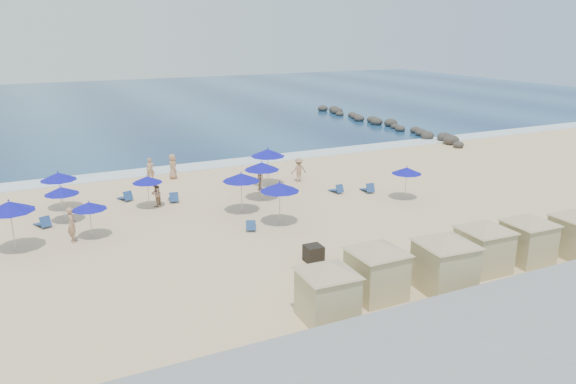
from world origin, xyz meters
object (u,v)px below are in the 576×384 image
Objects in this scene: umbrella_7 at (268,153)px; umbrella_9 at (407,171)px; umbrella_6 at (280,187)px; rock_jetty at (381,123)px; cabana_2 at (445,254)px; umbrella_1 at (9,206)px; beachgoer_4 at (173,166)px; umbrella_2 at (61,191)px; beachgoer_3 at (299,170)px; umbrella_5 at (241,177)px; beachgoer_1 at (155,193)px; trash_bin at (313,254)px; beachgoer_2 at (260,177)px; umbrella_4 at (147,180)px; cabana_0 at (328,283)px; cabana_3 at (485,239)px; umbrella_0 at (58,176)px; beachgoer_0 at (72,225)px; cabana_1 at (377,262)px; beachgoer_5 at (150,169)px; umbrella_3 at (89,206)px; umbrella_8 at (262,166)px.

umbrella_7 is 1.24× the size of umbrella_9.
umbrella_9 is (9.30, 0.77, -0.29)m from umbrella_6.
cabana_2 is at bearing -121.76° from rock_jetty.
beachgoer_4 is at bearing 43.57° from umbrella_1.
umbrella_2 is 16.04m from beachgoer_3.
beachgoer_1 is (-4.29, 3.55, -1.36)m from umbrella_5.
beachgoer_3 is at bearing 37.09° from umbrella_5.
umbrella_6 is (0.81, 5.40, 1.78)m from trash_bin.
rock_jetty is at bearing -20.95° from beachgoer_2.
umbrella_4 reaches higher than trash_bin.
umbrella_1 is at bearing 129.57° from cabana_0.
cabana_3 is at bearing 5.02° from cabana_0.
umbrella_7 is 1.62× the size of beachgoer_1.
umbrella_1 is at bearing 137.50° from beachgoer_2.
umbrella_5 is at bearing 174.22° from beachgoer_2.
umbrella_9 is (20.03, -7.44, -0.20)m from umbrella_0.
cabana_1 is at bearing -143.47° from beachgoer_0.
beachgoer_0 is at bearing -140.81° from umbrella_4.
umbrella_7 reaches higher than cabana_0.
trash_bin is 17.90m from beachgoer_4.
umbrella_5 is at bearing 94.03° from cabana_1.
cabana_2 is at bearing -53.60° from trash_bin.
beachgoer_0 reaches higher than rock_jetty.
beachgoer_5 is (6.40, 4.29, -1.26)m from umbrella_0.
umbrella_0 is at bearing 114.18° from beachgoer_2.
umbrella_6 is 7.08m from beachgoer_2.
umbrella_0 is 13.51m from umbrella_6.
umbrella_3 is at bearing 3.57° from umbrella_1.
umbrella_6 is at bearing -46.56° from umbrella_4.
cabana_3 is (8.56, 0.75, 0.04)m from cabana_0.
umbrella_6 is at bearing -14.10° from umbrella_3.
beachgoer_0 is (0.10, -3.36, -0.95)m from umbrella_2.
umbrella_8 is at bearing -139.72° from rock_jetty.
umbrella_4 is (4.89, 0.55, -0.08)m from umbrella_2.
umbrella_7 reaches higher than trash_bin.
umbrella_2 is (-0.06, -2.53, -0.21)m from umbrella_0.
umbrella_8 is (-4.59, 14.38, 0.69)m from cabana_3.
trash_bin is 12.43m from beachgoer_2.
umbrella_9 is (19.05, -1.68, 0.12)m from umbrella_3.
umbrella_7 is at bearing -2.60° from umbrella_0.
cabana_1 is 14.48m from umbrella_8.
beachgoer_1 is (4.32, 3.96, -0.94)m from umbrella_3.
cabana_2 reaches higher than umbrella_6.
cabana_2 is at bearing 0.23° from cabana_0.
umbrella_0 is 1.11× the size of umbrella_9.
beachgoer_0 is 13.20m from beachgoer_2.
cabana_2 reaches higher than cabana_1.
umbrella_0 reaches higher than beachgoer_3.
umbrella_4 is at bearing 117.31° from cabana_2.
cabana_0 is at bearing -77.78° from beachgoer_5.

